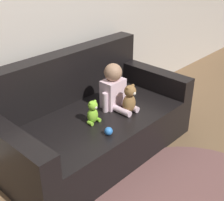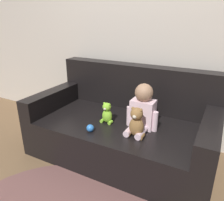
# 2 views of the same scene
# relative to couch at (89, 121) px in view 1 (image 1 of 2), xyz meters

# --- Properties ---
(ground_plane) EXTENTS (12.00, 12.00, 0.00)m
(ground_plane) POSITION_rel_couch_xyz_m (0.00, -0.07, -0.30)
(ground_plane) COLOR brown
(wall_back) EXTENTS (8.00, 0.05, 2.60)m
(wall_back) POSITION_rel_couch_xyz_m (0.00, 0.50, 1.00)
(wall_back) COLOR beige
(wall_back) RESTS_ON ground_plane
(couch) EXTENTS (1.82, 0.97, 0.90)m
(couch) POSITION_rel_couch_xyz_m (0.00, 0.00, 0.00)
(couch) COLOR black
(couch) RESTS_ON ground_plane
(person_baby) EXTENTS (0.31, 0.34, 0.43)m
(person_baby) POSITION_rel_couch_xyz_m (0.24, -0.10, 0.29)
(person_baby) COLOR silver
(person_baby) RESTS_ON couch
(teddy_bear_brown) EXTENTS (0.16, 0.12, 0.27)m
(teddy_bear_brown) POSITION_rel_couch_xyz_m (0.25, -0.28, 0.23)
(teddy_bear_brown) COLOR olive
(teddy_bear_brown) RESTS_ON couch
(plush_toy_side) EXTENTS (0.12, 0.10, 0.21)m
(plush_toy_side) POSITION_rel_couch_xyz_m (-0.10, -0.17, 0.20)
(plush_toy_side) COLOR #8CD133
(plush_toy_side) RESTS_ON couch
(toy_ball) EXTENTS (0.07, 0.07, 0.07)m
(toy_ball) POSITION_rel_couch_xyz_m (-0.15, -0.40, 0.13)
(toy_ball) COLOR #337FDB
(toy_ball) RESTS_ON couch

